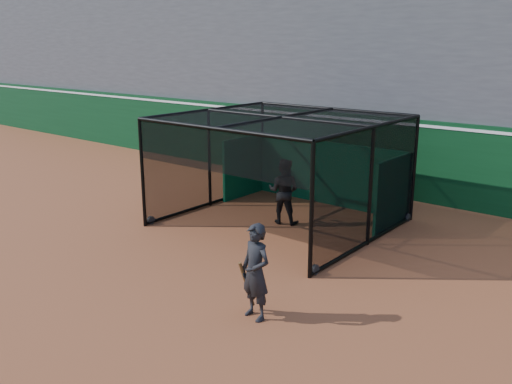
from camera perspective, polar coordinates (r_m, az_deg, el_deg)
The scene contains 6 objects.
ground at distance 11.81m, azimuth -7.73°, elevation -8.24°, with size 120.00×120.00×0.00m, color brown.
outfield_wall at distance 18.05m, azimuth 12.18°, elevation 4.07°, with size 50.00×0.50×2.50m.
grandstand at distance 21.17m, azimuth 17.52°, elevation 14.01°, with size 50.00×7.85×8.95m.
batting_cage at distance 14.40m, azimuth 2.67°, elevation 2.18°, with size 5.35×5.10×2.87m.
batter at distance 14.52m, azimuth 2.93°, elevation 0.08°, with size 0.86×0.67×1.77m, color black.
on_deck_player at distance 9.49m, azimuth -0.05°, elevation -8.44°, with size 0.69×0.51×1.74m.
Camera 1 is at (8.00, -7.33, 4.67)m, focal length 38.00 mm.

